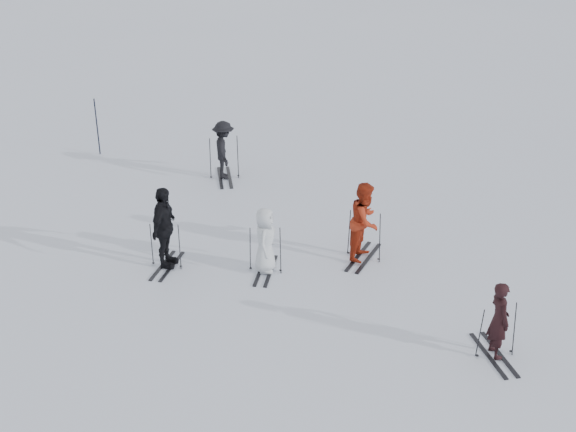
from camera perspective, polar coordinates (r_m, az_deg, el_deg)
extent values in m
plane|color=silver|center=(16.55, 0.62, -4.57)|extent=(120.00, 120.00, 0.00)
imported|color=black|center=(13.99, 16.31, -7.96)|extent=(0.38, 0.57, 1.53)
imported|color=maroon|center=(16.91, 6.10, -0.47)|extent=(1.11, 1.16, 1.88)
imported|color=silver|center=(16.31, -1.82, -1.99)|extent=(0.71, 0.87, 1.54)
imported|color=black|center=(16.66, -9.75, -1.00)|extent=(0.88, 1.23, 1.94)
imported|color=black|center=(21.74, -5.10, 5.16)|extent=(0.69, 1.15, 1.75)
cylinder|color=black|center=(24.50, -14.85, 6.83)|extent=(0.05, 0.05, 1.88)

